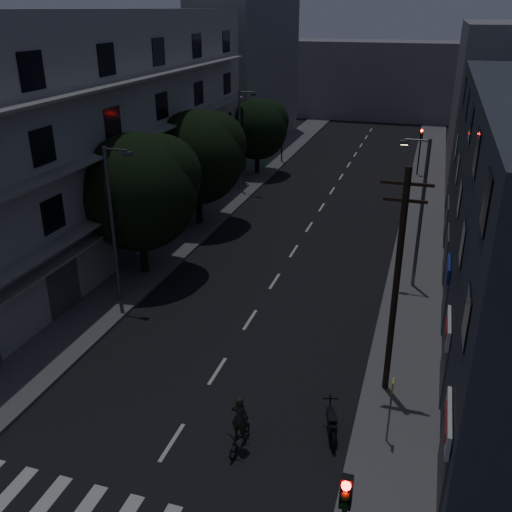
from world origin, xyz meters
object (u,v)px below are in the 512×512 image
Objects in this scene: utility_pole at (397,281)px; cyclist at (240,431)px; bus_stop_sign at (391,400)px; motorcycle at (331,424)px.

utility_pole is 4.16× the size of cyclist.
cyclist is at bearing -160.67° from bus_stop_sign.
utility_pole reaches higher than motorcycle.
bus_stop_sign is 1.17× the size of cyclist.
bus_stop_sign is 2.38m from motorcycle.
bus_stop_sign is at bearing -83.58° from utility_pole.
cyclist reaches higher than motorcycle.
utility_pole is 3.56× the size of bus_stop_sign.
utility_pole is 4.31m from bus_stop_sign.
motorcycle is (-1.58, -3.26, -4.36)m from utility_pole.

